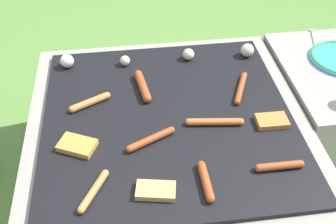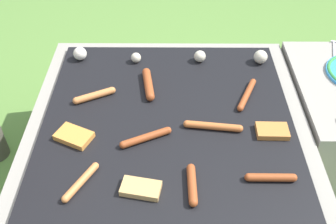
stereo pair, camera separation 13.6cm
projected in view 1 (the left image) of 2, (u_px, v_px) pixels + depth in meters
name	position (u px, v px, depth m)	size (l,w,h in m)	color
ground_plane	(168.00, 185.00, 1.64)	(14.00, 14.00, 0.00)	#567F38
grill	(168.00, 154.00, 1.51)	(0.98, 0.98, 0.40)	gray
side_ledge	(334.00, 106.00, 1.71)	(0.50, 0.60, 0.40)	gray
sausage_mid_left	(215.00, 122.00, 1.33)	(0.20, 0.05, 0.02)	#B7602D
sausage_back_left	(280.00, 166.00, 1.19)	(0.16, 0.03, 0.02)	#93421E
sausage_mid_right	(151.00, 139.00, 1.27)	(0.17, 0.09, 0.02)	#93421E
sausage_front_left	(241.00, 88.00, 1.47)	(0.09, 0.17, 0.02)	#93421E
sausage_front_right	(90.00, 102.00, 1.41)	(0.15, 0.09, 0.03)	#C6753D
sausage_back_center	(206.00, 181.00, 1.15)	(0.03, 0.15, 0.03)	#93421E
sausage_back_right	(94.00, 191.00, 1.13)	(0.09, 0.14, 0.02)	#C6753D
sausage_front_center	(143.00, 86.00, 1.47)	(0.05, 0.18, 0.03)	#93421E
bread_slice_center	(272.00, 121.00, 1.34)	(0.11, 0.07, 0.02)	#B27033
bread_slice_left	(77.00, 145.00, 1.26)	(0.14, 0.12, 0.02)	#D18438
bread_slice_right	(156.00, 191.00, 1.13)	(0.12, 0.08, 0.02)	tan
mushroom_row	(161.00, 56.00, 1.60)	(0.79, 0.07, 0.05)	silver
fork_utensil	(314.00, 39.00, 1.73)	(0.07, 0.18, 0.01)	silver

